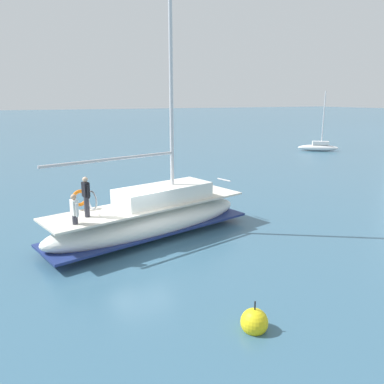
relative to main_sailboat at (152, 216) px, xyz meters
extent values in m
plane|color=#38607A|center=(0.75, -0.83, -0.91)|extent=(400.00, 400.00, 0.00)
ellipsoid|color=white|center=(0.02, -0.07, -0.21)|extent=(4.64, 9.90, 1.40)
cube|color=navy|center=(0.02, -0.07, -0.52)|extent=(4.62, 9.71, 0.10)
cube|color=beige|center=(0.02, -0.07, 0.53)|extent=(4.34, 9.38, 0.08)
cube|color=white|center=(-0.15, 0.63, 0.92)|extent=(2.67, 4.60, 0.70)
cylinder|color=silver|center=(-0.27, 1.09, 6.28)|extent=(0.16, 0.16, 11.42)
cylinder|color=#B7B7BC|center=(0.42, -1.70, 2.69)|extent=(1.50, 5.62, 0.12)
cylinder|color=silver|center=(-1.04, 4.21, 1.04)|extent=(0.89, 0.27, 0.06)
torus|color=orange|center=(-0.49, -2.92, 1.04)|extent=(0.30, 0.71, 0.70)
cylinder|color=#33333D|center=(0.71, -2.87, 0.97)|extent=(0.20, 0.20, 0.80)
cube|color=black|center=(0.71, -2.87, 1.65)|extent=(0.36, 0.27, 0.56)
sphere|color=beige|center=(0.71, -2.87, 2.04)|extent=(0.20, 0.20, 0.20)
cylinder|color=black|center=(0.50, -2.92, 1.60)|extent=(0.09, 0.09, 0.50)
cylinder|color=black|center=(0.93, -2.81, 1.60)|extent=(0.09, 0.09, 0.50)
cylinder|color=#33333D|center=(1.42, -3.43, 0.75)|extent=(0.20, 0.20, 0.35)
cube|color=white|center=(1.42, -3.43, 1.20)|extent=(0.36, 0.27, 0.56)
sphere|color=tan|center=(1.42, -3.43, 1.59)|extent=(0.20, 0.20, 0.20)
cylinder|color=white|center=(1.21, -3.49, 1.15)|extent=(0.09, 0.09, 0.50)
cylinder|color=white|center=(1.63, -3.38, 1.15)|extent=(0.09, 0.09, 0.50)
torus|color=silver|center=(0.65, -2.63, 1.19)|extent=(0.75, 0.24, 0.76)
ellipsoid|color=white|center=(-18.14, 26.70, -0.55)|extent=(3.52, 4.23, 0.73)
cube|color=white|center=(-18.01, 26.88, 0.02)|extent=(1.62, 1.85, 0.40)
cylinder|color=silver|center=(-17.94, 26.97, 2.79)|extent=(0.12, 0.12, 5.95)
sphere|color=yellow|center=(7.81, -0.01, -0.69)|extent=(0.73, 0.73, 0.73)
cylinder|color=black|center=(7.81, -0.01, -0.39)|extent=(0.04, 0.04, 0.60)
camera|label=1|loc=(15.17, -5.35, 5.02)|focal=35.94mm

